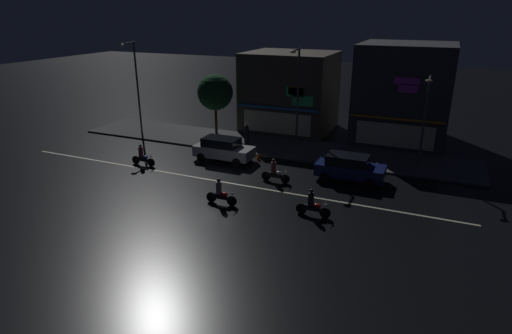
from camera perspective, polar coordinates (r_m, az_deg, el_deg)
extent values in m
plane|color=black|center=(27.59, -5.37, -1.85)|extent=(140.00, 140.00, 0.00)
cube|color=beige|center=(27.59, -5.37, -1.84)|extent=(30.57, 0.16, 0.01)
cube|color=#424447|center=(34.56, 1.17, 2.94)|extent=(32.18, 5.18, 0.14)
cube|color=#4C443A|center=(39.11, 4.54, 10.00)|extent=(7.55, 6.44, 6.87)
cube|color=#268CF2|center=(36.19, 2.74, 7.86)|extent=(7.17, 0.24, 0.12)
cube|color=#33E572|center=(35.45, 5.20, 9.89)|extent=(1.54, 0.08, 0.76)
cube|color=orange|center=(35.40, 5.37, 10.04)|extent=(1.30, 0.08, 0.66)
cube|color=#33E572|center=(35.37, 6.25, 8.74)|extent=(1.77, 0.08, 0.83)
cube|color=beige|center=(36.54, 2.74, 5.88)|extent=(6.04, 0.06, 1.80)
cube|color=#383A3F|center=(37.41, 19.03, 9.29)|extent=(7.22, 7.14, 7.88)
cube|color=orange|center=(34.07, 18.17, 6.09)|extent=(6.86, 0.24, 0.12)
cube|color=#D83FD8|center=(33.63, 19.59, 9.82)|extent=(1.37, 0.08, 0.62)
cube|color=#D83FD8|center=(33.57, 19.44, 10.72)|extent=(1.81, 0.08, 0.52)
cube|color=beige|center=(34.44, 17.95, 4.02)|extent=(5.77, 0.06, 1.80)
cylinder|color=#47494C|center=(38.88, -15.47, 10.13)|extent=(0.16, 0.16, 7.72)
cube|color=#47494C|center=(37.91, -16.69, 15.52)|extent=(0.10, 1.40, 0.10)
ellipsoid|color=#F9E099|center=(37.38, -17.37, 15.28)|extent=(0.44, 0.32, 0.20)
cylinder|color=#47494C|center=(32.62, 5.56, 8.85)|extent=(0.16, 0.16, 7.63)
cube|color=#47494C|center=(31.44, 5.38, 15.27)|extent=(0.10, 1.40, 0.10)
ellipsoid|color=#F9E099|center=(30.79, 4.95, 15.03)|extent=(0.44, 0.32, 0.20)
cylinder|color=#47494C|center=(31.36, 21.48, 5.71)|extent=(0.16, 0.16, 6.16)
cube|color=#47494C|center=(30.13, 22.13, 10.90)|extent=(0.10, 1.40, 0.10)
ellipsoid|color=#F9E099|center=(29.45, 22.04, 10.57)|extent=(0.44, 0.32, 0.20)
cylinder|color=#232328|center=(34.27, -1.27, 4.28)|extent=(0.37, 0.37, 1.57)
sphere|color=tan|center=(34.03, -1.28, 5.73)|extent=(0.22, 0.22, 0.22)
cylinder|color=#473323|center=(37.65, -5.34, 6.28)|extent=(0.24, 0.24, 2.36)
sphere|color=#194723|center=(37.15, -5.46, 9.87)|extent=(3.05, 3.05, 3.05)
cube|color=navy|center=(28.00, 12.43, -0.41)|extent=(4.30, 1.78, 0.76)
cube|color=black|center=(27.81, 12.10, 0.97)|extent=(2.58, 1.57, 0.60)
cube|color=#F9F2CC|center=(28.25, 16.87, -0.41)|extent=(0.08, 0.20, 0.12)
cube|color=#F9F2CC|center=(27.12, 16.53, -1.24)|extent=(0.08, 0.20, 0.12)
cylinder|color=black|center=(28.75, 15.49, -0.94)|extent=(0.62, 0.20, 0.62)
cylinder|color=black|center=(27.10, 14.91, -2.18)|extent=(0.62, 0.20, 0.62)
cylinder|color=black|center=(29.21, 10.01, -0.15)|extent=(0.62, 0.20, 0.62)
cylinder|color=black|center=(27.59, 9.11, -1.33)|extent=(0.62, 0.20, 0.62)
cube|color=silver|center=(31.11, -4.27, 2.11)|extent=(4.30, 1.78, 0.76)
cube|color=black|center=(31.00, -4.66, 3.35)|extent=(2.58, 1.57, 0.60)
cube|color=#F9F2CC|center=(30.72, -0.26, 2.13)|extent=(0.08, 0.20, 0.12)
cube|color=#F9F2CC|center=(29.67, -1.20, 1.46)|extent=(0.08, 0.20, 0.12)
cylinder|color=black|center=(31.38, -1.20, 1.60)|extent=(0.62, 0.20, 0.62)
cylinder|color=black|center=(29.87, -2.63, 0.60)|extent=(0.62, 0.20, 0.62)
cylinder|color=black|center=(32.62, -5.74, 2.22)|extent=(0.62, 0.20, 0.62)
cylinder|color=black|center=(31.16, -7.32, 1.29)|extent=(0.62, 0.20, 0.62)
cylinder|color=black|center=(30.77, -13.81, 0.60)|extent=(0.60, 0.08, 0.60)
cylinder|color=black|center=(31.55, -15.70, 0.91)|extent=(0.60, 0.10, 0.60)
cube|color=black|center=(31.13, -14.78, 0.93)|extent=(1.30, 0.14, 0.20)
ellipsoid|color=#1E4CB2|center=(30.94, -14.52, 1.26)|extent=(0.44, 0.26, 0.24)
cube|color=black|center=(31.20, -15.09, 1.23)|extent=(0.56, 0.22, 0.10)
cylinder|color=slate|center=(30.63, -13.96, 1.58)|extent=(0.03, 0.60, 0.03)
sphere|color=white|center=(30.61, -13.81, 1.38)|extent=(0.14, 0.14, 0.14)
cylinder|color=brown|center=(31.05, -15.09, 1.92)|extent=(0.32, 0.32, 0.70)
sphere|color=#333338|center=(30.91, -15.16, 2.73)|extent=(0.22, 0.22, 0.22)
cylinder|color=black|center=(27.04, 3.91, -1.59)|extent=(0.60, 0.08, 0.60)
cylinder|color=black|center=(27.47, 1.36, -1.19)|extent=(0.60, 0.10, 0.60)
cube|color=black|center=(27.21, 2.62, -1.19)|extent=(1.30, 0.14, 0.20)
ellipsoid|color=#B2B7BC|center=(27.07, 3.03, -0.82)|extent=(0.44, 0.26, 0.24)
cube|color=black|center=(27.22, 2.24, -0.84)|extent=(0.56, 0.22, 0.10)
cylinder|color=slate|center=(26.86, 3.83, -0.49)|extent=(0.03, 0.60, 0.03)
sphere|color=white|center=(26.87, 4.01, -0.71)|extent=(0.14, 0.14, 0.14)
cylinder|color=brown|center=(27.07, 2.35, -0.06)|extent=(0.32, 0.32, 0.70)
sphere|color=#333338|center=(26.91, 2.36, 0.85)|extent=(0.22, 0.22, 0.22)
cylinder|color=black|center=(22.88, 9.18, -6.03)|extent=(0.60, 0.08, 0.60)
cylinder|color=black|center=(23.19, 6.06, -5.51)|extent=(0.60, 0.10, 0.60)
cube|color=black|center=(22.98, 7.62, -5.55)|extent=(1.30, 0.14, 0.20)
ellipsoid|color=red|center=(22.84, 8.13, -5.13)|extent=(0.44, 0.26, 0.24)
cube|color=black|center=(22.97, 7.16, -5.13)|extent=(0.56, 0.22, 0.10)
cylinder|color=slate|center=(22.66, 9.13, -4.76)|extent=(0.03, 0.60, 0.03)
sphere|color=white|center=(22.68, 9.34, -5.03)|extent=(0.14, 0.14, 0.14)
cylinder|color=#232328|center=(22.79, 7.32, -4.24)|extent=(0.32, 0.32, 0.70)
sphere|color=#333338|center=(22.60, 7.37, -3.18)|extent=(0.22, 0.22, 0.22)
cylinder|color=black|center=(23.97, -3.24, -4.53)|extent=(0.60, 0.08, 0.60)
cylinder|color=black|center=(24.54, -5.96, -4.00)|extent=(0.60, 0.10, 0.60)
cube|color=black|center=(24.21, -4.63, -4.05)|extent=(1.30, 0.14, 0.20)
ellipsoid|color=red|center=(24.03, -4.22, -3.65)|extent=(0.44, 0.26, 0.24)
cube|color=black|center=(24.24, -5.06, -3.64)|extent=(0.56, 0.22, 0.10)
cylinder|color=slate|center=(23.77, -3.38, -3.30)|extent=(0.03, 0.60, 0.03)
sphere|color=white|center=(23.77, -3.18, -3.56)|extent=(0.14, 0.14, 0.14)
cylinder|color=gray|center=(24.06, -4.98, -2.79)|extent=(0.32, 0.32, 0.70)
sphere|color=#333338|center=(23.88, -5.01, -1.78)|extent=(0.22, 0.22, 0.22)
cone|color=orange|center=(31.21, 0.35, 1.43)|extent=(0.36, 0.36, 0.55)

